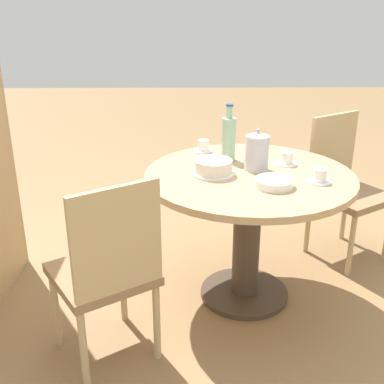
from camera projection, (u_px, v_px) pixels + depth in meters
ground_plane at (244, 295)px, 2.81m from camera, size 14.00×14.00×0.00m
dining_table at (248, 205)px, 2.60m from camera, size 1.11×1.11×0.75m
chair_a at (345, 184)px, 3.11m from camera, size 0.58×0.58×0.93m
chair_b at (107, 270)px, 2.14m from camera, size 0.58×0.58×0.93m
coffee_pot at (257, 151)px, 2.55m from camera, size 0.13×0.13×0.23m
water_bottle at (229, 138)px, 2.69m from camera, size 0.08×0.08×0.32m
cake_main at (213, 168)px, 2.50m from camera, size 0.23×0.23×0.08m
cup_a at (203, 147)px, 2.88m from camera, size 0.12×0.12×0.07m
cup_b at (320, 177)px, 2.39m from camera, size 0.12×0.12×0.07m
cup_c at (287, 160)px, 2.65m from camera, size 0.12×0.12×0.07m
plate_stack at (274, 183)px, 2.34m from camera, size 0.19×0.19×0.04m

